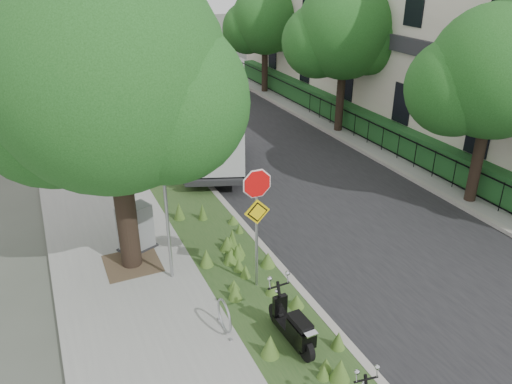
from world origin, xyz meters
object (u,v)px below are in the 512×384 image
box_truck (213,130)px  utility_cabinet (136,229)px  scooter_near (296,331)px  sign_assembly (257,205)px

box_truck → utility_cabinet: bearing=-129.9°
scooter_near → sign_assembly: bearing=86.2°
scooter_near → utility_cabinet: 5.61m
sign_assembly → utility_cabinet: (-2.30, 2.92, -1.59)m
sign_assembly → utility_cabinet: size_ratio=2.51×
sign_assembly → box_truck: sign_assembly is taller
utility_cabinet → scooter_near: bearing=-67.4°
scooter_near → box_truck: size_ratio=0.30×
box_truck → sign_assembly: bearing=-102.4°
sign_assembly → utility_cabinet: bearing=128.3°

